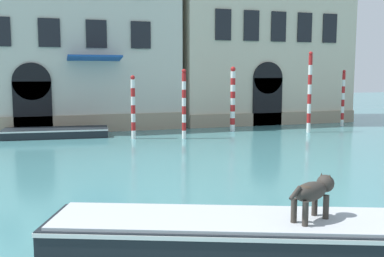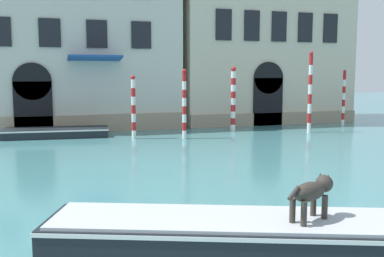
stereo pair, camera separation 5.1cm
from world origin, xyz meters
name	(u,v)px [view 1 (the left image)]	position (x,y,z in m)	size (l,w,h in m)	color
palazzo_left	(70,10)	(1.23, 25.20, 7.20)	(12.62, 7.40, 14.43)	beige
boat_foreground	(266,233)	(3.76, 3.66, 0.34)	(8.56, 4.69, 0.63)	black
dog_on_deck	(314,192)	(4.56, 3.31, 1.18)	(1.19, 0.68, 0.84)	#332D28
boat_moored_near_palazzo	(56,132)	(0.12, 20.72, 0.25)	(5.51, 2.29, 0.48)	black
mooring_pole_0	(310,92)	(13.92, 18.40, 2.30)	(0.22, 0.22, 4.57)	white
mooring_pole_1	(184,104)	(6.43, 18.19, 1.81)	(0.22, 0.22, 3.58)	white
mooring_pole_3	(343,98)	(17.60, 20.36, 1.80)	(0.20, 0.20, 3.56)	white
mooring_pole_4	(233,99)	(9.97, 20.18, 1.89)	(0.29, 0.29, 3.74)	white
mooring_pole_5	(133,107)	(3.92, 18.89, 1.65)	(0.23, 0.23, 3.26)	white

